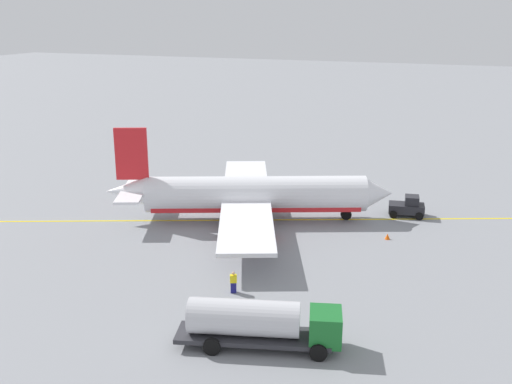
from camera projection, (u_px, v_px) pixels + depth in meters
ground_plane at (256, 220)px, 61.18m from camera, size 400.00×400.00×0.00m
airplane at (251, 196)px, 60.41m from camera, size 28.01×29.35×9.60m
fuel_tanker at (260, 322)px, 37.65m from camera, size 10.72×5.12×3.15m
pushback_tug at (408, 207)px, 62.11m from camera, size 3.87×2.80×2.20m
refueling_worker at (233, 283)px, 45.21m from camera, size 0.62×0.55×1.71m
safety_cone_nose at (387, 236)px, 55.98m from camera, size 0.50×0.50×0.55m
taxi_line_marking at (256, 220)px, 61.18m from camera, size 61.11×25.18×0.01m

